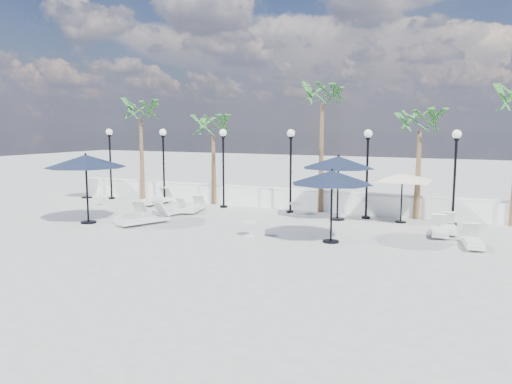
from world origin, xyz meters
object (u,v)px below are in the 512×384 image
at_px(lounger_1, 157,200).
at_px(parasol_cream_sq_a, 403,174).
at_px(parasol_navy_left, 86,162).
at_px(parasol_navy_mid, 338,163).
at_px(lounger_5, 448,227).
at_px(lounger_7, 473,241).
at_px(lounger_4, 194,208).
at_px(lounger_3, 144,218).
at_px(parasol_cream_small, 85,164).
at_px(lounger_6, 439,230).
at_px(lounger_2, 171,211).
at_px(parasol_navy_right, 332,178).
at_px(lounger_0, 131,215).

distance_m(lounger_1, parasol_cream_sq_a, 12.20).
height_order(parasol_navy_left, parasol_navy_mid, parasol_navy_left).
distance_m(parasol_navy_left, parasol_cream_sq_a, 12.96).
distance_m(lounger_5, lounger_7, 2.21).
bearing_deg(parasol_navy_left, lounger_4, 57.53).
height_order(lounger_4, parasol_cream_sq_a, parasol_cream_sq_a).
relative_size(lounger_3, lounger_7, 1.26).
bearing_deg(lounger_1, parasol_cream_small, 179.99).
bearing_deg(lounger_3, lounger_7, 29.74).
height_order(lounger_1, lounger_6, lounger_1).
bearing_deg(lounger_3, lounger_6, 37.28).
distance_m(lounger_2, parasol_navy_right, 8.46).
distance_m(lounger_1, parasol_navy_left, 5.72).
distance_m(lounger_0, lounger_7, 13.31).
height_order(lounger_0, parasol_cream_sq_a, parasol_cream_sq_a).
xyz_separation_m(lounger_7, parasol_cream_small, (-19.84, 3.38, 1.69)).
bearing_deg(lounger_2, parasol_navy_left, -112.34).
height_order(lounger_5, parasol_navy_mid, parasol_navy_mid).
relative_size(parasol_navy_left, parasol_navy_right, 1.15).
xyz_separation_m(lounger_4, lounger_5, (11.05, 0.11, -0.00)).
xyz_separation_m(lounger_1, lounger_5, (13.99, -1.05, -0.04)).
bearing_deg(lounger_4, lounger_6, -15.42).
bearing_deg(lounger_5, parasol_navy_left, -170.32).
bearing_deg(lounger_1, lounger_4, -18.10).
xyz_separation_m(lounger_3, parasol_navy_left, (-2.29, -0.68, 2.28)).
bearing_deg(lounger_3, parasol_cream_sq_a, 50.13).
xyz_separation_m(lounger_2, lounger_7, (12.43, -0.72, -0.01)).
height_order(lounger_7, parasol_cream_small, parasol_cream_small).
relative_size(lounger_1, parasol_cream_sq_a, 0.46).
relative_size(lounger_4, parasol_cream_small, 0.81).
xyz_separation_m(lounger_3, parasol_cream_sq_a, (9.42, 4.85, 1.77)).
bearing_deg(lounger_0, lounger_6, 4.15).
xyz_separation_m(lounger_1, parasol_cream_small, (-4.96, 0.30, 1.66)).
bearing_deg(lounger_5, lounger_6, -119.31).
bearing_deg(lounger_6, lounger_2, 175.84).
relative_size(lounger_0, parasol_navy_left, 0.57).
distance_m(lounger_1, parasol_navy_right, 11.48).
xyz_separation_m(lounger_2, parasol_navy_mid, (7.04, 2.15, 2.22)).
bearing_deg(parasol_navy_left, parasol_cream_small, 133.84).
relative_size(lounger_4, parasol_cream_sq_a, 0.40).
relative_size(parasol_navy_mid, parasol_cream_sq_a, 0.69).
distance_m(lounger_2, parasol_cream_sq_a, 10.13).
distance_m(lounger_1, parasol_cream_small, 5.24).
bearing_deg(lounger_3, parasol_navy_right, 24.20).
height_order(lounger_6, parasol_cream_sq_a, parasol_cream_sq_a).
height_order(lounger_5, parasol_navy_left, parasol_navy_left).
xyz_separation_m(lounger_5, parasol_navy_left, (-13.64, -4.18, 2.33)).
bearing_deg(parasol_navy_left, lounger_7, 8.43).
relative_size(lounger_2, lounger_3, 0.85).
bearing_deg(lounger_7, parasol_navy_mid, 142.58).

